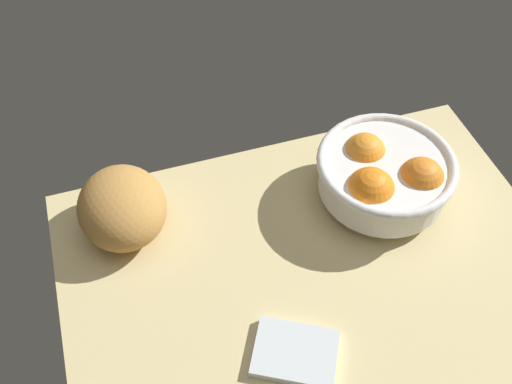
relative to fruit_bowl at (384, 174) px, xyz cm
name	(u,v)px	position (x,y,z in cm)	size (l,w,h in cm)	color
ground_plane	(314,275)	(16.02, 10.62, -7.58)	(79.06, 56.67, 3.00)	#D0BD83
fruit_bowl	(384,174)	(0.00, 0.00, 0.00)	(23.29, 23.29, 11.03)	white
bread_loaf	(122,207)	(42.95, -6.90, -0.84)	(16.37, 14.27, 10.48)	#B7813F
napkin_folded	(295,353)	(23.96, 23.06, -5.37)	(11.80, 8.93, 1.43)	silver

